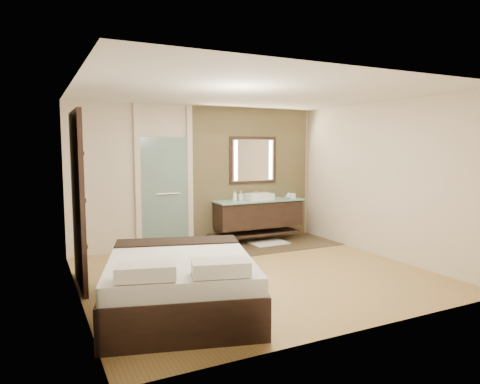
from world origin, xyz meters
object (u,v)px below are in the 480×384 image
mirror_unit (253,160)px  bed (180,283)px  waste_bin (212,242)px  vanity (259,214)px

mirror_unit → bed: size_ratio=0.43×
mirror_unit → waste_bin: size_ratio=3.97×
vanity → bed: 3.81m
mirror_unit → bed: mirror_unit is taller
vanity → mirror_unit: mirror_unit is taller
bed → waste_bin: size_ratio=9.16×
waste_bin → vanity: bearing=5.3°
vanity → waste_bin: vanity is taller
vanity → waste_bin: bearing=-174.7°
vanity → waste_bin: size_ratio=6.93×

